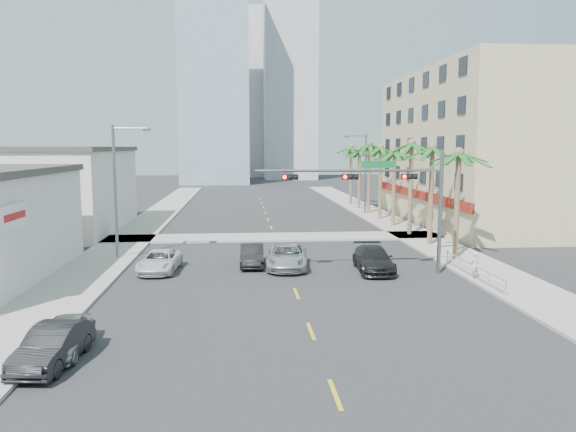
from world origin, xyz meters
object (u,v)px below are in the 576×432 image
object	(u,v)px
traffic_signal_mast	(388,190)
car_lane_center	(287,257)
car_lane_right	(373,259)
car_parked_mid	(53,346)
car_lane_left	(252,255)
car_parked_near	(63,336)
pedestrian	(474,265)
car_parked_far	(160,261)

from	to	relation	value
traffic_signal_mast	car_lane_center	world-z (taller)	traffic_signal_mast
traffic_signal_mast	car_lane_right	xyz separation A→B (m)	(-0.56, 0.96, -4.32)
car_parked_mid	car_lane_left	world-z (taller)	car_parked_mid
car_parked_near	pedestrian	size ratio (longest dim) A/B	2.52
traffic_signal_mast	car_lane_right	distance (m)	4.46
car_parked_mid	car_parked_far	size ratio (longest dim) A/B	0.90
car_parked_far	car_lane_center	bearing A→B (deg)	6.47
car_lane_left	car_lane_center	distance (m)	2.36
car_lane_right	pedestrian	xyz separation A→B (m)	(5.07, -3.06, 0.18)
pedestrian	traffic_signal_mast	bearing A→B (deg)	-50.87
traffic_signal_mast	car_parked_near	size ratio (longest dim) A/B	2.86
car_parked_far	car_lane_left	world-z (taller)	car_lane_left
car_parked_mid	pedestrian	bearing A→B (deg)	35.09
car_lane_right	traffic_signal_mast	bearing A→B (deg)	-56.41
car_parked_mid	traffic_signal_mast	bearing A→B (deg)	46.72
car_lane_center	pedestrian	xyz separation A→B (m)	(10.27, -4.33, 0.19)
car_lane_right	pedestrian	distance (m)	5.93
car_lane_left	pedestrian	xyz separation A→B (m)	(12.45, -5.24, 0.23)
car_parked_mid	car_lane_right	size ratio (longest dim) A/B	0.82
pedestrian	car_lane_right	bearing A→B (deg)	-57.00
car_parked_mid	pedestrian	distance (m)	22.40
car_parked_far	pedestrian	world-z (taller)	pedestrian
car_parked_near	car_lane_center	xyz separation A→B (m)	(9.43, 13.87, 0.07)
car_lane_right	car_lane_left	bearing A→B (deg)	166.89
car_parked_far	car_lane_center	world-z (taller)	car_lane_center
car_lane_center	pedestrian	size ratio (longest dim) A/B	3.42
car_parked_mid	car_parked_far	world-z (taller)	car_parked_mid
car_parked_near	car_lane_left	world-z (taller)	car_lane_left
traffic_signal_mast	car_parked_far	bearing A→B (deg)	172.06
car_lane_right	pedestrian	bearing A→B (deg)	-27.80
car_lane_center	car_parked_near	bearing A→B (deg)	-117.92
car_parked_far	car_lane_right	xyz separation A→B (m)	(13.03, -0.94, 0.09)
car_lane_center	car_lane_right	world-z (taller)	car_lane_right
car_parked_near	car_lane_left	bearing A→B (deg)	62.39
car_parked_far	pedestrian	size ratio (longest dim) A/B	3.02
car_parked_near	car_lane_right	xyz separation A→B (m)	(14.63, 12.60, 0.08)
car_parked_far	traffic_signal_mast	bearing A→B (deg)	-3.92
car_parked_near	car_lane_right	size ratio (longest dim) A/B	0.76
car_lane_left	traffic_signal_mast	bearing A→B (deg)	-20.06
traffic_signal_mast	car_parked_far	world-z (taller)	traffic_signal_mast
car_parked_near	car_lane_center	size ratio (longest dim) A/B	0.74
traffic_signal_mast	car_lane_left	world-z (taller)	traffic_signal_mast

